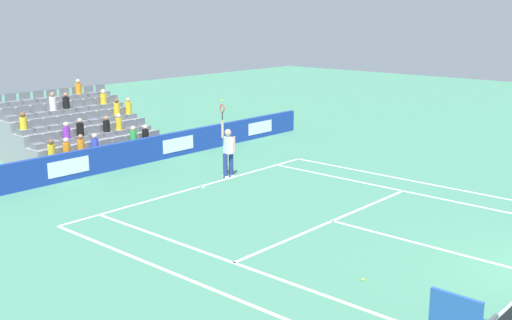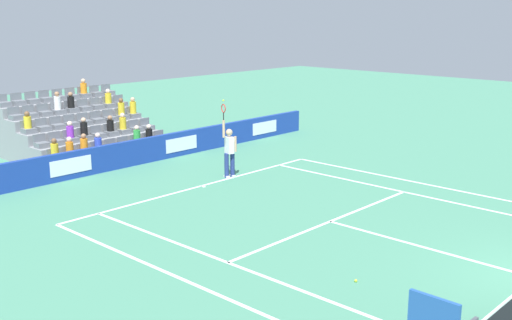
{
  "view_description": "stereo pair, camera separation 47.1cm",
  "coord_description": "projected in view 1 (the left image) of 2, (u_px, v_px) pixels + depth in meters",
  "views": [
    {
      "loc": [
        14.24,
        3.3,
        5.88
      ],
      "look_at": [
        -0.75,
        -10.0,
        1.1
      ],
      "focal_mm": 43.96,
      "sensor_mm": 36.0,
      "label": 1
    },
    {
      "loc": [
        13.92,
        3.65,
        5.88
      ],
      "look_at": [
        -0.75,
        -10.0,
        1.1
      ],
      "focal_mm": 43.96,
      "sensor_mm": 36.0,
      "label": 2
    }
  ],
  "objects": [
    {
      "name": "loose_tennis_ball",
      "position": [
        363.0,
        280.0,
        13.98
      ],
      "size": [
        0.07,
        0.07,
        0.07
      ],
      "primitive_type": "sphere",
      "color": "#D1E533",
      "rests_on": "ground"
    },
    {
      "name": "line_centre_mark",
      "position": [
        202.0,
        187.0,
        21.47
      ],
      "size": [
        0.1,
        0.2,
        0.01
      ],
      "primitive_type": "cube",
      "color": "white",
      "rests_on": "ground"
    },
    {
      "name": "line_doubles_sideline_right",
      "position": [
        434.0,
        185.0,
        21.68
      ],
      "size": [
        0.1,
        11.89,
        0.01
      ],
      "primitive_type": "cube",
      "color": "white",
      "rests_on": "ground"
    },
    {
      "name": "line_singles_sideline_left",
      "position": [
        248.0,
        268.0,
        14.7
      ],
      "size": [
        0.1,
        11.89,
        0.01
      ],
      "primitive_type": "cube",
      "color": "white",
      "rests_on": "ground"
    },
    {
      "name": "line_singles_sideline_right",
      "position": [
        415.0,
        193.0,
        20.69
      ],
      "size": [
        0.1,
        11.89,
        0.01
      ],
      "primitive_type": "cube",
      "color": "white",
      "rests_on": "ground"
    },
    {
      "name": "line_service",
      "position": [
        332.0,
        221.0,
        17.99
      ],
      "size": [
        8.23,
        0.1,
        0.01
      ],
      "primitive_type": "cube",
      "color": "white",
      "rests_on": "ground"
    },
    {
      "name": "line_doubles_sideline_left",
      "position": [
        206.0,
        286.0,
        13.7
      ],
      "size": [
        0.1,
        11.89,
        0.01
      ],
      "primitive_type": "cube",
      "color": "white",
      "rests_on": "ground"
    },
    {
      "name": "stadium_stand",
      "position": [
        74.0,
        134.0,
        26.3
      ],
      "size": [
        5.58,
        4.75,
        2.95
      ],
      "color": "gray",
      "rests_on": "ground"
    },
    {
      "name": "line_baseline",
      "position": [
        200.0,
        186.0,
        21.53
      ],
      "size": [
        10.97,
        0.1,
        0.01
      ],
      "primitive_type": "cube",
      "color": "white",
      "rests_on": "ground"
    },
    {
      "name": "sponsor_barrier",
      "position": [
        126.0,
        154.0,
        24.08
      ],
      "size": [
        20.58,
        0.22,
        1.0
      ],
      "color": "#193899",
      "rests_on": "ground"
    },
    {
      "name": "line_centre_service",
      "position": [
        436.0,
        248.0,
        15.92
      ],
      "size": [
        0.1,
        6.4,
        0.01
      ],
      "primitive_type": "cube",
      "color": "white",
      "rests_on": "ground"
    },
    {
      "name": "tennis_player",
      "position": [
        228.0,
        151.0,
        22.45
      ],
      "size": [
        0.51,
        0.42,
        2.85
      ],
      "color": "navy",
      "rests_on": "ground"
    }
  ]
}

